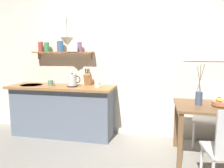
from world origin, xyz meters
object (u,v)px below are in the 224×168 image
object	(u,v)px
fruit_bowl	(221,103)
twig_vase	(199,98)
coffee_mug_spare	(98,84)
coffee_mug_by_sink	(51,83)
pendant_lamp	(67,42)
electric_kettle	(72,81)
knife_block	(88,79)
dining_chair_far	(208,112)
dining_table	(213,114)

from	to	relation	value
fruit_bowl	twig_vase	bearing A→B (deg)	178.65
twig_vase	coffee_mug_spare	xyz separation A→B (m)	(-1.50, 0.39, 0.08)
twig_vase	coffee_mug_by_sink	bearing A→B (deg)	170.69
coffee_mug_spare	pendant_lamp	xyz separation A→B (m)	(-0.51, -0.02, 0.69)
coffee_mug_by_sink	coffee_mug_spare	distance (m)	0.84
fruit_bowl	coffee_mug_by_sink	world-z (taller)	coffee_mug_by_sink
twig_vase	coffee_mug_spare	size ratio (longest dim) A/B	3.98
electric_kettle	pendant_lamp	distance (m)	0.64
coffee_mug_spare	pendant_lamp	distance (m)	0.86
electric_kettle	knife_block	world-z (taller)	knife_block
twig_vase	dining_chair_far	bearing A→B (deg)	65.54
twig_vase	pendant_lamp	distance (m)	2.18
dining_chair_far	fruit_bowl	xyz separation A→B (m)	(0.02, -0.55, 0.27)
knife_block	coffee_mug_spare	size ratio (longest dim) A/B	2.13
dining_table	electric_kettle	size ratio (longest dim) A/B	3.80
electric_kettle	fruit_bowl	bearing A→B (deg)	-9.38
dining_table	coffee_mug_spare	world-z (taller)	coffee_mug_spare
knife_block	coffee_mug_by_sink	size ratio (longest dim) A/B	2.21
coffee_mug_by_sink	pendant_lamp	bearing A→B (deg)	-2.41
dining_table	fruit_bowl	xyz separation A→B (m)	(0.08, -0.02, 0.16)
coffee_mug_by_sink	pendant_lamp	size ratio (longest dim) A/B	0.29
twig_vase	fruit_bowl	bearing A→B (deg)	-1.35
fruit_bowl	pendant_lamp	distance (m)	2.46
dining_table	twig_vase	bearing A→B (deg)	-176.73
coffee_mug_by_sink	twig_vase	bearing A→B (deg)	-9.31
fruit_bowl	knife_block	xyz separation A→B (m)	(-2.01, 0.58, 0.20)
fruit_bowl	knife_block	world-z (taller)	knife_block
dining_table	coffee_mug_by_sink	world-z (taller)	coffee_mug_by_sink
fruit_bowl	dining_chair_far	bearing A→B (deg)	92.36
dining_table	coffee_mug_spare	xyz separation A→B (m)	(-1.70, 0.38, 0.30)
dining_chair_far	knife_block	bearing A→B (deg)	179.20
twig_vase	electric_kettle	distance (m)	1.97
fruit_bowl	coffee_mug_by_sink	bearing A→B (deg)	171.50
dining_chair_far	dining_table	bearing A→B (deg)	-95.67
dining_table	pendant_lamp	xyz separation A→B (m)	(-2.21, 0.36, 0.99)
knife_block	coffee_mug_spare	world-z (taller)	knife_block
coffee_mug_by_sink	pendant_lamp	distance (m)	0.77
knife_block	fruit_bowl	bearing A→B (deg)	-16.10
knife_block	pendant_lamp	world-z (taller)	pendant_lamp
fruit_bowl	coffee_mug_spare	bearing A→B (deg)	167.39
knife_block	dining_chair_far	bearing A→B (deg)	-0.80
dining_table	fruit_bowl	size ratio (longest dim) A/B	4.39
pendant_lamp	dining_chair_far	bearing A→B (deg)	4.41
dining_chair_far	knife_block	xyz separation A→B (m)	(-1.98, 0.03, 0.47)
dining_table	electric_kettle	distance (m)	2.19
dining_table	twig_vase	distance (m)	0.29
dining_table	electric_kettle	bearing A→B (deg)	170.76
electric_kettle	twig_vase	bearing A→B (deg)	-10.48
pendant_lamp	electric_kettle	bearing A→B (deg)	-9.31
dining_chair_far	electric_kettle	xyz separation A→B (m)	(-2.18, -0.19, 0.46)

